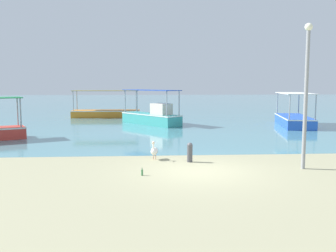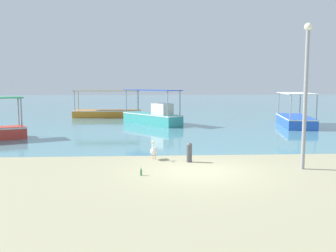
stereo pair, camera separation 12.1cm
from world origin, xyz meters
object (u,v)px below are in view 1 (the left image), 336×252
at_px(fishing_boat_far_right, 106,112).
at_px(fishing_boat_near_left, 152,116).
at_px(lamp_post, 306,88).
at_px(fishing_boat_near_right, 294,119).
at_px(mooring_bollard, 190,152).
at_px(glass_bottle, 142,172).
at_px(pelican, 154,151).

relative_size(fishing_boat_far_right, fishing_boat_near_left, 1.16).
bearing_deg(fishing_boat_far_right, lamp_post, -66.89).
bearing_deg(fishing_boat_near_left, fishing_boat_near_right, -9.27).
distance_m(fishing_boat_far_right, fishing_boat_near_left, 7.83).
xyz_separation_m(fishing_boat_near_right, mooring_bollard, (-9.30, -12.28, -0.10)).
bearing_deg(fishing_boat_near_left, mooring_bollard, -85.07).
distance_m(fishing_boat_near_left, mooring_bollard, 14.05).
height_order(fishing_boat_near_right, fishing_boat_far_right, fishing_boat_far_right).
height_order(fishing_boat_far_right, mooring_bollard, fishing_boat_far_right).
height_order(fishing_boat_near_right, fishing_boat_near_left, fishing_boat_near_left).
distance_m(fishing_boat_near_right, fishing_boat_far_right, 16.88).
height_order(lamp_post, glass_bottle, lamp_post).
height_order(pelican, glass_bottle, pelican).
relative_size(pelican, glass_bottle, 2.96).
height_order(fishing_boat_near_left, glass_bottle, fishing_boat_near_left).
xyz_separation_m(fishing_boat_near_left, pelican, (-0.20, -13.42, -0.29)).
bearing_deg(glass_bottle, mooring_bollard, 47.93).
distance_m(mooring_bollard, glass_bottle, 2.86).
distance_m(fishing_boat_near_left, pelican, 13.43).
xyz_separation_m(fishing_boat_near_right, glass_bottle, (-11.20, -14.39, -0.42)).
xyz_separation_m(fishing_boat_near_right, pelican, (-10.71, -11.71, -0.15)).
bearing_deg(mooring_bollard, fishing_boat_far_right, 104.61).
bearing_deg(lamp_post, pelican, 159.61).
xyz_separation_m(pelican, mooring_bollard, (1.41, -0.58, 0.05)).
bearing_deg(lamp_post, fishing_boat_near_right, 69.06).
xyz_separation_m(fishing_boat_near_right, fishing_boat_near_left, (-10.51, 1.71, 0.14)).
distance_m(pelican, glass_bottle, 2.74).
relative_size(mooring_bollard, glass_bottle, 2.93).
height_order(fishing_boat_near_right, pelican, fishing_boat_near_right).
relative_size(fishing_boat_near_right, lamp_post, 1.16).
relative_size(pelican, mooring_bollard, 1.01).
xyz_separation_m(fishing_boat_near_right, lamp_post, (-5.26, -13.74, 2.47)).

